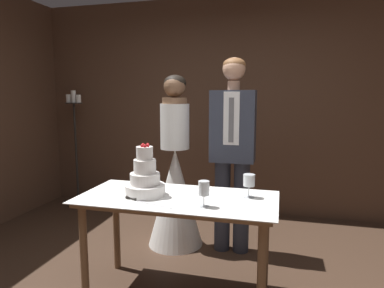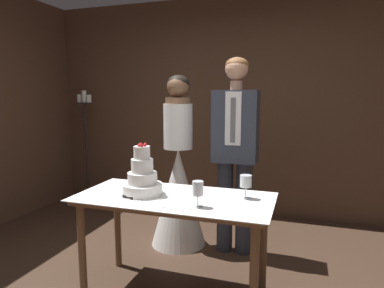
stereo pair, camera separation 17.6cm
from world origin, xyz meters
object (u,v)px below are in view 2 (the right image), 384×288
(wine_glass_near, at_px, (246,182))
(candle_stand, at_px, (86,149))
(bride, at_px, (178,184))
(cake_knife, at_px, (135,199))
(cake_table, at_px, (174,209))
(groom, at_px, (235,146))
(tiered_cake, at_px, (142,179))
(wine_glass_middle, at_px, (198,190))

(wine_glass_near, height_order, candle_stand, candle_stand)
(wine_glass_near, height_order, bride, bride)
(cake_knife, bearing_deg, cake_table, 55.34)
(groom, bearing_deg, candle_stand, 159.55)
(candle_stand, bearing_deg, tiered_cake, -45.08)
(tiered_cake, height_order, wine_glass_middle, tiered_cake)
(bride, relative_size, groom, 0.92)
(cake_knife, bearing_deg, groom, 81.52)
(cake_table, distance_m, cake_knife, 0.30)
(wine_glass_near, relative_size, wine_glass_middle, 0.97)
(cake_table, bearing_deg, tiered_cake, -174.45)
(wine_glass_near, bearing_deg, bride, 137.16)
(tiered_cake, height_order, bride, bride)
(wine_glass_middle, distance_m, candle_stand, 2.82)
(groom, bearing_deg, cake_table, -108.43)
(tiered_cake, relative_size, wine_glass_near, 2.27)
(wine_glass_near, relative_size, bride, 0.10)
(wine_glass_middle, bearing_deg, wine_glass_near, 46.95)
(bride, bearing_deg, cake_knife, -86.75)
(wine_glass_near, bearing_deg, wine_glass_middle, -133.05)
(cake_knife, distance_m, bride, 1.03)
(candle_stand, bearing_deg, groom, -20.45)
(tiered_cake, bearing_deg, cake_knife, -84.53)
(cake_table, relative_size, bride, 0.85)
(wine_glass_near, bearing_deg, tiered_cake, -169.10)
(cake_table, bearing_deg, bride, 108.42)
(cake_table, bearing_deg, wine_glass_middle, -35.42)
(wine_glass_near, bearing_deg, cake_knife, -158.19)
(cake_table, height_order, wine_glass_middle, wine_glass_middle)
(wine_glass_middle, xyz_separation_m, bride, (-0.51, 1.01, -0.25))
(wine_glass_middle, height_order, bride, bride)
(candle_stand, bearing_deg, cake_table, -40.92)
(cake_knife, xyz_separation_m, wine_glass_near, (0.72, 0.29, 0.11))
(wine_glass_near, distance_m, candle_stand, 2.87)
(tiered_cake, bearing_deg, bride, 92.86)
(tiered_cake, height_order, groom, groom)
(groom, bearing_deg, wine_glass_middle, -92.66)
(cake_knife, bearing_deg, wine_glass_near, 39.78)
(tiered_cake, xyz_separation_m, wine_glass_near, (0.74, 0.14, 0.00))
(tiered_cake, relative_size, groom, 0.21)
(tiered_cake, distance_m, wine_glass_middle, 0.49)
(wine_glass_near, distance_m, bride, 1.10)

